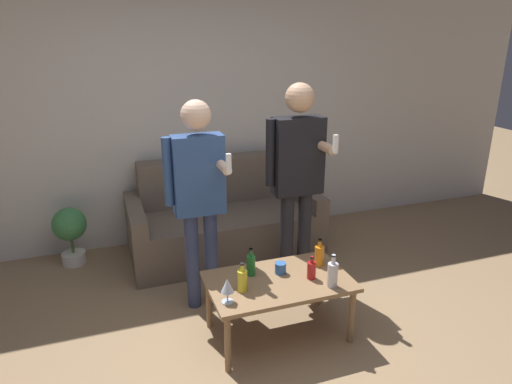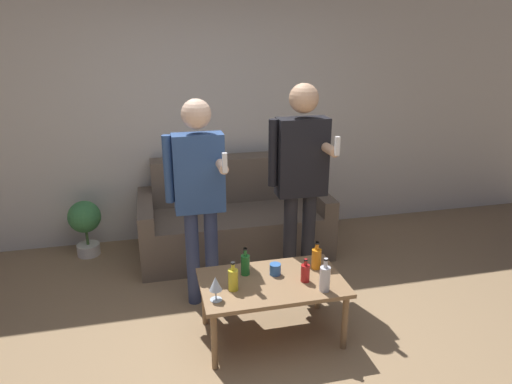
% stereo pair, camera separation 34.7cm
% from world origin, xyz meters
% --- Properties ---
extents(ground_plane, '(16.00, 16.00, 0.00)m').
position_xyz_m(ground_plane, '(0.00, 0.00, 0.00)').
color(ground_plane, '#997A56').
extents(wall_back, '(8.00, 0.06, 2.70)m').
position_xyz_m(wall_back, '(0.00, 2.32, 1.35)').
color(wall_back, silver).
rests_on(wall_back, ground_plane).
extents(couch, '(1.83, 0.90, 0.90)m').
position_xyz_m(couch, '(0.18, 1.84, 0.32)').
color(couch, '#6B5B4C').
rests_on(couch, ground_plane).
extents(coffee_table, '(1.01, 0.61, 0.45)m').
position_xyz_m(coffee_table, '(0.19, 0.36, 0.40)').
color(coffee_table, '#8E6B47').
rests_on(coffee_table, ground_plane).
extents(bottle_orange, '(0.07, 0.07, 0.21)m').
position_xyz_m(bottle_orange, '(0.55, 0.46, 0.53)').
color(bottle_orange, orange).
rests_on(bottle_orange, coffee_table).
extents(bottle_green, '(0.07, 0.07, 0.21)m').
position_xyz_m(bottle_green, '(-0.10, 0.31, 0.53)').
color(bottle_green, yellow).
rests_on(bottle_green, coffee_table).
extents(bottle_dark, '(0.06, 0.06, 0.21)m').
position_xyz_m(bottle_dark, '(0.02, 0.49, 0.53)').
color(bottle_dark, '#23752D').
rests_on(bottle_dark, coffee_table).
extents(bottle_yellow, '(0.07, 0.07, 0.24)m').
position_xyz_m(bottle_yellow, '(0.50, 0.16, 0.55)').
color(bottle_yellow, silver).
rests_on(bottle_yellow, coffee_table).
extents(bottle_red, '(0.06, 0.06, 0.17)m').
position_xyz_m(bottle_red, '(0.41, 0.30, 0.52)').
color(bottle_red, '#B21E1E').
rests_on(bottle_red, coffee_table).
extents(wine_glass_near, '(0.08, 0.08, 0.17)m').
position_xyz_m(wine_glass_near, '(-0.23, 0.21, 0.57)').
color(wine_glass_near, silver).
rests_on(wine_glass_near, coffee_table).
extents(cup_on_table, '(0.08, 0.08, 0.08)m').
position_xyz_m(cup_on_table, '(0.23, 0.44, 0.49)').
color(cup_on_table, '#3366B2').
rests_on(cup_on_table, coffee_table).
extents(person_standing_left, '(0.45, 0.42, 1.66)m').
position_xyz_m(person_standing_left, '(-0.24, 0.93, 0.99)').
color(person_standing_left, navy).
rests_on(person_standing_left, ground_plane).
extents(person_standing_right, '(0.48, 0.44, 1.74)m').
position_xyz_m(person_standing_right, '(0.59, 1.00, 1.04)').
color(person_standing_right, '#232328').
rests_on(person_standing_right, ground_plane).
extents(potted_plant, '(0.31, 0.31, 0.56)m').
position_xyz_m(potted_plant, '(-1.26, 2.02, 0.35)').
color(potted_plant, silver).
rests_on(potted_plant, ground_plane).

